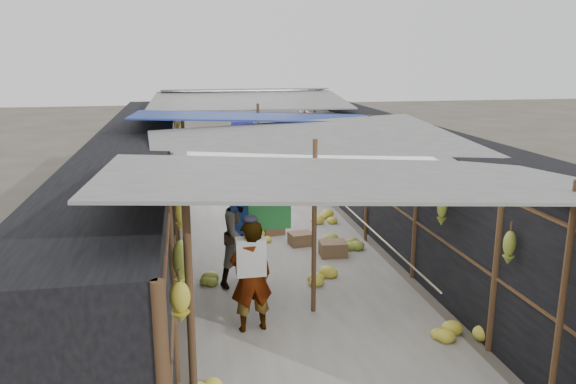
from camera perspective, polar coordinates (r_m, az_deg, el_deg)
aisle_slab at (r=11.76m, az=-1.31°, el=-4.71°), size 3.60×16.00×0.02m
stall_left at (r=11.35m, az=-14.92°, el=0.12°), size 1.40×15.00×2.30m
stall_right at (r=12.17m, az=11.31°, el=1.22°), size 1.40×15.00×2.30m
crate_near at (r=11.30m, az=1.30°, el=-4.82°), size 0.50×0.43×0.27m
crate_mid at (r=10.73m, az=4.58°, el=-5.80°), size 0.53×0.44×0.30m
crate_back at (r=11.98m, az=-1.55°, el=-3.72°), size 0.50×0.44×0.28m
black_basin at (r=14.87m, az=3.03°, el=-0.46°), size 0.59×0.59×0.18m
vendor_elderly at (r=7.73m, az=-3.78°, el=-8.57°), size 0.64×0.47×1.60m
shopper_blue at (r=9.25m, az=-4.58°, el=-4.28°), size 1.07×0.99×1.75m
vendor_seated at (r=16.18m, az=1.12°, el=2.02°), size 0.37×0.60×0.89m
market_canopy at (r=11.57m, az=-1.51°, el=7.15°), size 5.62×15.20×2.77m
hanging_bananas at (r=11.54m, az=-1.12°, el=3.45°), size 3.96×14.12×0.81m
floor_bananas at (r=10.16m, az=1.66°, el=-6.88°), size 4.10×10.60×0.35m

